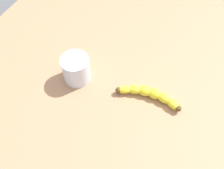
# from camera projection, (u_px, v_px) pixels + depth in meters

# --- Properties ---
(wooden_tabletop) EXTENTS (1.20, 1.20, 0.03)m
(wooden_tabletop) POSITION_uv_depth(u_px,v_px,m) (122.00, 77.00, 0.90)
(wooden_tabletop) COLOR #A67755
(wooden_tabletop) RESTS_ON ground
(banana) EXTENTS (0.07, 0.22, 0.04)m
(banana) POSITION_uv_depth(u_px,v_px,m) (149.00, 94.00, 0.83)
(banana) COLOR yellow
(banana) RESTS_ON wooden_tabletop
(smoothie_glass) EXTENTS (0.10, 0.10, 0.10)m
(smoothie_glass) POSITION_uv_depth(u_px,v_px,m) (76.00, 69.00, 0.85)
(smoothie_glass) COLOR silver
(smoothie_glass) RESTS_ON wooden_tabletop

